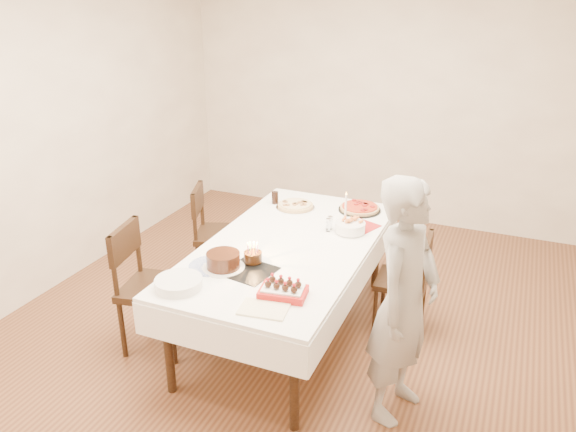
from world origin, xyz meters
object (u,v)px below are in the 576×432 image
at_px(strawberry_box, 283,291).
at_px(person, 404,302).
at_px(chair_right_savory, 402,281).
at_px(cola_glass, 275,198).
at_px(chair_left_dessert, 156,288).
at_px(birthday_cake, 253,253).
at_px(pizza_pepperoni, 360,208).
at_px(dining_table, 288,289).
at_px(chair_left_savory, 221,234).
at_px(layer_cake, 223,261).
at_px(pasta_bowl, 350,227).
at_px(taper_candle, 346,208).
at_px(pizza_white, 295,206).

bearing_deg(strawberry_box, person, 13.91).
height_order(chair_right_savory, cola_glass, cola_glass).
xyz_separation_m(chair_left_dessert, cola_glass, (0.39, 1.24, 0.32)).
bearing_deg(cola_glass, birthday_cake, -73.48).
bearing_deg(pizza_pepperoni, dining_table, -109.53).
xyz_separation_m(chair_right_savory, chair_left_savory, (-1.65, 0.12, 0.05)).
relative_size(chair_left_savory, cola_glass, 8.55).
height_order(chair_left_savory, cola_glass, chair_left_savory).
bearing_deg(chair_right_savory, layer_cake, -140.68).
xyz_separation_m(pasta_bowl, layer_cake, (-0.60, -0.89, 0.01)).
height_order(dining_table, birthday_cake, birthday_cake).
bearing_deg(chair_left_savory, pizza_pepperoni, 173.88).
bearing_deg(chair_right_savory, chair_left_savory, 172.99).
relative_size(person, pasta_bowl, 6.74).
height_order(person, layer_cake, person).
xyz_separation_m(dining_table, taper_candle, (0.28, 0.50, 0.51)).
relative_size(dining_table, pasta_bowl, 9.30).
distance_m(cola_glass, layer_cake, 1.24).
relative_size(chair_right_savory, pizza_white, 2.45).
height_order(chair_right_savory, chair_left_dessert, chair_left_dessert).
xyz_separation_m(dining_table, chair_left_savory, (-0.87, 0.53, 0.08)).
bearing_deg(pasta_bowl, chair_right_savory, 4.17).
xyz_separation_m(dining_table, pizza_pepperoni, (0.30, 0.84, 0.40)).
relative_size(person, pizza_white, 4.73).
bearing_deg(strawberry_box, pizza_white, 109.31).
height_order(pasta_bowl, cola_glass, cola_glass).
distance_m(pizza_pepperoni, birthday_cake, 1.27).
distance_m(chair_left_dessert, taper_candle, 1.56).
xyz_separation_m(cola_glass, birthday_cake, (0.32, -1.08, 0.03)).
distance_m(cola_glass, birthday_cake, 1.13).
relative_size(pasta_bowl, strawberry_box, 0.81).
bearing_deg(chair_left_dessert, person, 169.73).
bearing_deg(pizza_pepperoni, cola_glass, -170.12).
height_order(birthday_cake, strawberry_box, birthday_cake).
relative_size(person, layer_cake, 5.44).
relative_size(person, birthday_cake, 11.49).
bearing_deg(cola_glass, pizza_white, -9.50).
bearing_deg(chair_left_dessert, pizza_white, -126.91).
distance_m(dining_table, chair_left_dessert, 0.98).
xyz_separation_m(chair_right_savory, pizza_pepperoni, (-0.48, 0.43, 0.37)).
xyz_separation_m(chair_left_savory, pasta_bowl, (1.23, -0.15, 0.34)).
xyz_separation_m(pizza_pepperoni, pasta_bowl, (0.06, -0.46, 0.02)).
distance_m(pasta_bowl, taper_candle, 0.18).
height_order(person, cola_glass, person).
xyz_separation_m(chair_left_dessert, birthday_cake, (0.71, 0.16, 0.35)).
height_order(taper_candle, birthday_cake, taper_candle).
bearing_deg(dining_table, chair_right_savory, 27.69).
distance_m(chair_left_savory, person, 2.13).
xyz_separation_m(chair_left_dessert, pasta_bowl, (1.17, 0.91, 0.32)).
bearing_deg(dining_table, layer_cake, -115.68).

